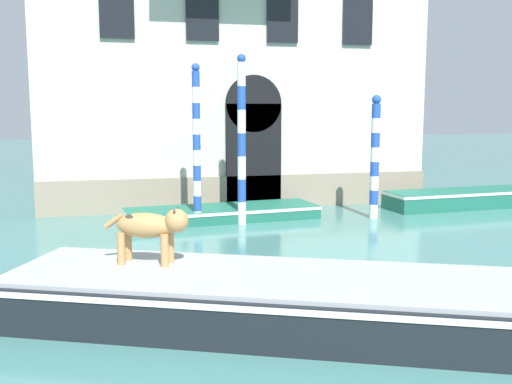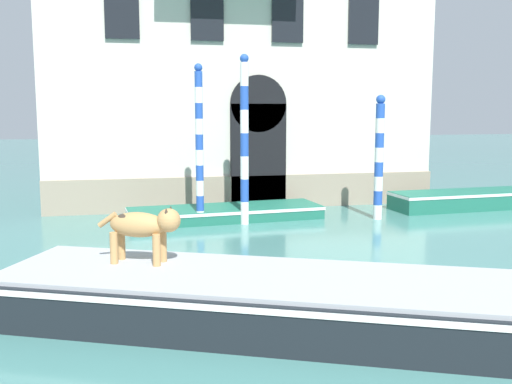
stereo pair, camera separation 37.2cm
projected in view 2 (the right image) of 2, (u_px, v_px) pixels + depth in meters
name	position (u px, v px, depth m)	size (l,w,h in m)	color
boat_foreground	(293.00, 300.00, 8.32)	(8.82, 5.65, 0.71)	black
dog_on_deck	(144.00, 226.00, 8.94)	(1.23, 0.73, 0.87)	tan
boat_moored_near_palazzo	(226.00, 213.00, 16.27)	(5.35, 2.05, 0.35)	#1E6651
boat_moored_far	(487.00, 198.00, 18.21)	(6.20, 1.72, 0.53)	#1E6651
mooring_pole_0	(199.00, 145.00, 15.15)	(0.21, 0.21, 4.11)	white
mooring_pole_1	(244.00, 140.00, 15.34)	(0.22, 0.22, 4.36)	white
mooring_pole_2	(379.00, 157.00, 16.12)	(0.25, 0.25, 3.36)	white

